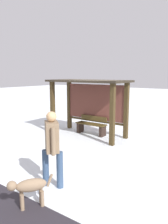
% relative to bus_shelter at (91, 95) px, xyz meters
% --- Properties ---
extents(ground_plane, '(60.00, 60.00, 0.00)m').
position_rel_bus_shelter_xyz_m(ground_plane, '(0.00, -0.19, -1.59)').
color(ground_plane, white).
extents(bus_shelter, '(3.18, 1.46, 2.20)m').
position_rel_bus_shelter_xyz_m(bus_shelter, '(0.00, 0.00, 0.00)').
color(bus_shelter, '#3C2E17').
rests_on(bus_shelter, ground).
extents(bench_left_inside, '(1.30, 0.42, 0.73)m').
position_rel_bus_shelter_xyz_m(bench_left_inside, '(0.00, 0.06, -1.25)').
color(bench_left_inside, '#4A3A1A').
rests_on(bench_left_inside, ground).
extents(person_walking, '(0.52, 0.46, 1.66)m').
position_rel_bus_shelter_xyz_m(person_walking, '(1.76, -3.98, -0.62)').
color(person_walking, '#866E52').
rests_on(person_walking, ground).
extents(dog, '(0.52, 0.73, 0.58)m').
position_rel_bus_shelter_xyz_m(dog, '(1.96, -4.80, -1.20)').
color(dog, '#91765A').
rests_on(dog, ground).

